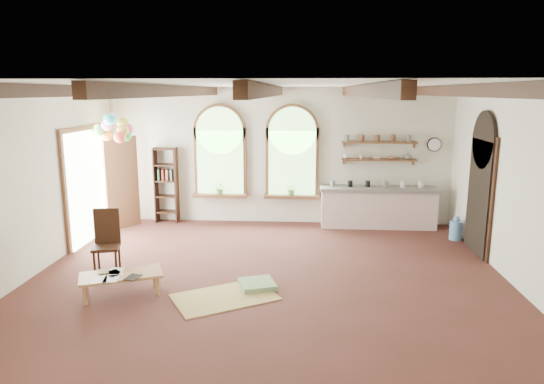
# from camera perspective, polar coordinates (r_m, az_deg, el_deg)

# --- Properties ---
(floor) EXTENTS (8.00, 8.00, 0.00)m
(floor) POSITION_cam_1_polar(r_m,az_deg,el_deg) (8.44, -0.40, -9.72)
(floor) COLOR #542722
(floor) RESTS_ON ground
(ceiling_beams) EXTENTS (6.20, 6.80, 0.18)m
(ceiling_beams) POSITION_cam_1_polar(r_m,az_deg,el_deg) (7.86, -0.44, 11.82)
(ceiling_beams) COLOR #351D10
(ceiling_beams) RESTS_ON ceiling
(window_left) EXTENTS (1.30, 0.28, 2.20)m
(window_left) POSITION_cam_1_polar(r_m,az_deg,el_deg) (11.53, -6.12, 4.40)
(window_left) COLOR brown
(window_left) RESTS_ON floor
(window_right) EXTENTS (1.30, 0.28, 2.20)m
(window_right) POSITION_cam_1_polar(r_m,az_deg,el_deg) (11.36, 2.38, 4.35)
(window_right) COLOR brown
(window_right) RESTS_ON floor
(left_doorway) EXTENTS (0.10, 1.90, 2.50)m
(left_doorway) POSITION_cam_1_polar(r_m,az_deg,el_deg) (10.83, -20.99, 0.63)
(left_doorway) COLOR brown
(left_doorway) RESTS_ON floor
(right_doorway) EXTENTS (0.10, 1.30, 2.40)m
(right_doorway) POSITION_cam_1_polar(r_m,az_deg,el_deg) (10.12, 23.18, -0.56)
(right_doorway) COLOR black
(right_doorway) RESTS_ON floor
(kitchen_counter) EXTENTS (2.68, 0.62, 0.94)m
(kitchen_counter) POSITION_cam_1_polar(r_m,az_deg,el_deg) (11.47, 12.34, -1.71)
(kitchen_counter) COLOR beige
(kitchen_counter) RESTS_ON floor
(wall_shelf_lower) EXTENTS (1.70, 0.24, 0.04)m
(wall_shelf_lower) POSITION_cam_1_polar(r_m,az_deg,el_deg) (11.45, 12.45, 3.73)
(wall_shelf_lower) COLOR brown
(wall_shelf_lower) RESTS_ON wall_back
(wall_shelf_upper) EXTENTS (1.70, 0.24, 0.04)m
(wall_shelf_upper) POSITION_cam_1_polar(r_m,az_deg,el_deg) (11.41, 12.54, 5.72)
(wall_shelf_upper) COLOR brown
(wall_shelf_upper) RESTS_ON wall_back
(wall_clock) EXTENTS (0.32, 0.04, 0.32)m
(wall_clock) POSITION_cam_1_polar(r_m,az_deg,el_deg) (11.73, 18.55, 5.31)
(wall_clock) COLOR black
(wall_clock) RESTS_ON wall_back
(bookshelf) EXTENTS (0.53, 0.32, 1.80)m
(bookshelf) POSITION_cam_1_polar(r_m,az_deg,el_deg) (11.84, -12.34, 0.80)
(bookshelf) COLOR #351D10
(bookshelf) RESTS_ON floor
(coffee_table) EXTENTS (1.34, 0.99, 0.35)m
(coffee_table) POSITION_cam_1_polar(r_m,az_deg,el_deg) (7.90, -17.33, -9.45)
(coffee_table) COLOR tan
(coffee_table) RESTS_ON floor
(side_chair) EXTENTS (0.52, 0.52, 1.10)m
(side_chair) POSITION_cam_1_polar(r_m,az_deg,el_deg) (8.93, -18.83, -6.99)
(side_chair) COLOR #351D10
(side_chair) RESTS_ON floor
(floor_mat) EXTENTS (1.77, 1.56, 0.02)m
(floor_mat) POSITION_cam_1_polar(r_m,az_deg,el_deg) (7.61, -5.58, -12.20)
(floor_mat) COLOR tan
(floor_mat) RESTS_ON floor
(floor_cushion) EXTENTS (0.68, 0.68, 0.09)m
(floor_cushion) POSITION_cam_1_polar(r_m,az_deg,el_deg) (7.93, -1.74, -10.82)
(floor_cushion) COLOR #6D9063
(floor_cushion) RESTS_ON floor
(water_jug_a) EXTENTS (0.30, 0.30, 0.58)m
(water_jug_a) POSITION_cam_1_polar(r_m,az_deg,el_deg) (11.61, 16.25, -2.89)
(water_jug_a) COLOR #6097CE
(water_jug_a) RESTS_ON floor
(water_jug_b) EXTENTS (0.27, 0.27, 0.51)m
(water_jug_b) POSITION_cam_1_polar(r_m,az_deg,el_deg) (11.02, 20.82, -4.13)
(water_jug_b) COLOR #6097CE
(water_jug_b) RESTS_ON floor
(balloon_cluster) EXTENTS (0.78, 0.90, 1.15)m
(balloon_cluster) POSITION_cam_1_polar(r_m,az_deg,el_deg) (10.84, -17.94, 7.13)
(balloon_cluster) COLOR silver
(balloon_cluster) RESTS_ON floor
(table_book) EXTENTS (0.23, 0.26, 0.02)m
(table_book) POSITION_cam_1_polar(r_m,az_deg,el_deg) (8.03, -19.77, -8.87)
(table_book) COLOR olive
(table_book) RESTS_ON coffee_table
(tablet) EXTENTS (0.23, 0.29, 0.01)m
(tablet) POSITION_cam_1_polar(r_m,az_deg,el_deg) (7.68, -16.05, -9.62)
(tablet) COLOR black
(tablet) RESTS_ON coffee_table
(potted_plant_left) EXTENTS (0.27, 0.23, 0.30)m
(potted_plant_left) POSITION_cam_1_polar(r_m,az_deg,el_deg) (11.55, -6.12, 0.49)
(potted_plant_left) COLOR #598C4C
(potted_plant_left) RESTS_ON window_left
(potted_plant_right) EXTENTS (0.27, 0.23, 0.30)m
(potted_plant_right) POSITION_cam_1_polar(r_m,az_deg,el_deg) (11.38, 2.34, 0.38)
(potted_plant_right) COLOR #598C4C
(potted_plant_right) RESTS_ON window_right
(shelf_cup_a) EXTENTS (0.12, 0.10, 0.10)m
(shelf_cup_a) POSITION_cam_1_polar(r_m,az_deg,el_deg) (11.35, 8.71, 4.16)
(shelf_cup_a) COLOR white
(shelf_cup_a) RESTS_ON wall_shelf_lower
(shelf_cup_b) EXTENTS (0.10, 0.10, 0.09)m
(shelf_cup_b) POSITION_cam_1_polar(r_m,az_deg,el_deg) (11.39, 10.47, 4.11)
(shelf_cup_b) COLOR beige
(shelf_cup_b) RESTS_ON wall_shelf_lower
(shelf_bowl_a) EXTENTS (0.22, 0.22, 0.05)m
(shelf_bowl_a) POSITION_cam_1_polar(r_m,az_deg,el_deg) (11.44, 12.21, 3.97)
(shelf_bowl_a) COLOR beige
(shelf_bowl_a) RESTS_ON wall_shelf_lower
(shelf_bowl_b) EXTENTS (0.20, 0.20, 0.06)m
(shelf_bowl_b) POSITION_cam_1_polar(r_m,az_deg,el_deg) (11.49, 13.94, 3.95)
(shelf_bowl_b) COLOR #8C664C
(shelf_bowl_b) RESTS_ON wall_shelf_lower
(shelf_vase) EXTENTS (0.18, 0.18, 0.19)m
(shelf_vase) POSITION_cam_1_polar(r_m,az_deg,el_deg) (11.55, 15.67, 4.22)
(shelf_vase) COLOR slate
(shelf_vase) RESTS_ON wall_shelf_lower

